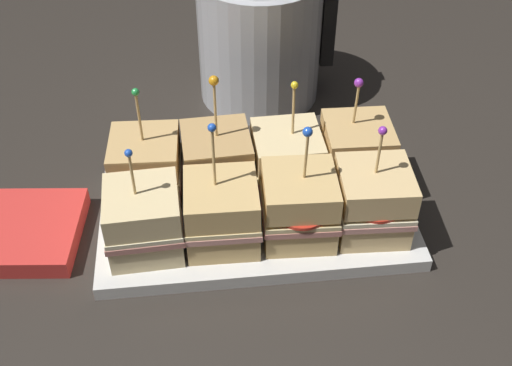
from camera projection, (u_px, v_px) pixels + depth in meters
name	position (u px, v px, depth m)	size (l,w,h in m)	color
ground_plane	(256.00, 220.00, 0.82)	(6.00, 6.00, 0.00)	#2D2823
serving_platter	(256.00, 215.00, 0.81)	(0.39, 0.21, 0.02)	silver
sandwich_front_far_left	(144.00, 220.00, 0.73)	(0.09, 0.09, 0.14)	beige
sandwich_front_center_left	(222.00, 213.00, 0.74)	(0.09, 0.09, 0.16)	tan
sandwich_front_center_right	(299.00, 206.00, 0.75)	(0.09, 0.09, 0.16)	tan
sandwich_front_far_right	(373.00, 202.00, 0.75)	(0.09, 0.09, 0.15)	#DBB77A
sandwich_back_far_left	(147.00, 168.00, 0.80)	(0.09, 0.09, 0.16)	tan
sandwich_back_center_left	(217.00, 163.00, 0.80)	(0.09, 0.09, 0.17)	tan
sandwich_back_center_right	(287.00, 160.00, 0.81)	(0.09, 0.09, 0.16)	beige
sandwich_back_far_right	(356.00, 154.00, 0.82)	(0.09, 0.09, 0.15)	tan
kettle_steel	(260.00, 36.00, 0.97)	(0.21, 0.19, 0.23)	#B7BABF
napkin_stack	(26.00, 231.00, 0.78)	(0.14, 0.14, 0.02)	red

